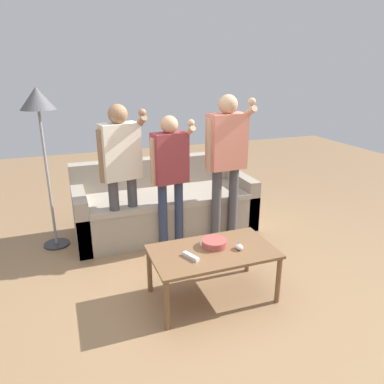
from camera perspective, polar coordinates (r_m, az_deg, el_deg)
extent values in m
plane|color=#93704C|center=(3.38, -0.14, -15.40)|extent=(12.00, 12.00, 0.00)
cube|color=#9E9384|center=(4.44, -4.15, -3.39)|extent=(2.11, 0.85, 0.43)
cube|color=#AA9F8F|center=(4.29, -3.98, -0.68)|extent=(1.83, 0.73, 0.06)
cube|color=#9E9384|center=(4.61, -5.45, 2.95)|extent=(2.11, 0.18, 0.41)
cube|color=#9E9384|center=(4.26, -17.03, -3.84)|extent=(0.14, 0.85, 0.62)
cube|color=#9E9384|center=(4.75, 7.30, -0.72)|extent=(0.14, 0.85, 0.62)
cube|color=brown|center=(3.10, 3.29, -9.32)|extent=(1.04, 0.60, 0.03)
cylinder|color=brown|center=(2.87, -3.98, -17.30)|extent=(0.04, 0.04, 0.43)
cylinder|color=brown|center=(3.23, 13.38, -13.29)|extent=(0.04, 0.04, 0.43)
cylinder|color=brown|center=(3.30, -6.68, -12.05)|extent=(0.04, 0.04, 0.43)
cylinder|color=brown|center=(3.62, 8.74, -9.19)|extent=(0.04, 0.04, 0.43)
cylinder|color=#B24C47|center=(3.15, 3.53, -7.98)|extent=(0.22, 0.22, 0.06)
ellipsoid|color=white|center=(3.12, 7.41, -8.51)|extent=(0.06, 0.09, 0.05)
cylinder|color=#4C4C51|center=(3.12, 7.33, -7.98)|extent=(0.02, 0.02, 0.01)
cylinder|color=#2D2D33|center=(4.43, -20.42, -7.65)|extent=(0.28, 0.28, 0.02)
cylinder|color=gray|center=(4.16, -21.61, 1.67)|extent=(0.03, 0.03, 1.49)
cone|color=#4C4C51|center=(4.01, -23.13, 13.37)|extent=(0.35, 0.35, 0.22)
cylinder|color=#47474C|center=(3.93, -11.94, -3.84)|extent=(0.10, 0.10, 0.82)
cylinder|color=#47474C|center=(3.99, -9.19, -3.26)|extent=(0.10, 0.10, 0.82)
cube|color=beige|center=(3.75, -11.19, 6.26)|extent=(0.42, 0.28, 0.56)
sphere|color=#936B4C|center=(3.69, -11.57, 11.87)|extent=(0.19, 0.19, 0.19)
cylinder|color=#936B4C|center=(3.69, -13.99, 5.45)|extent=(0.07, 0.07, 0.53)
cylinder|color=beige|center=(3.80, -8.54, 8.25)|extent=(0.07, 0.07, 0.27)
cylinder|color=#936B4C|center=(3.71, -8.20, 10.59)|extent=(0.12, 0.27, 0.20)
sphere|color=#936B4C|center=(3.63, -7.80, 12.21)|extent=(0.08, 0.08, 0.08)
cylinder|color=#2D3856|center=(3.93, -4.55, -3.91)|extent=(0.09, 0.09, 0.76)
cylinder|color=#2D3856|center=(4.01, -2.08, -3.41)|extent=(0.09, 0.09, 0.76)
cube|color=brown|center=(3.77, -3.49, 5.35)|extent=(0.38, 0.24, 0.52)
sphere|color=tan|center=(3.70, -3.60, 10.50)|extent=(0.18, 0.18, 0.18)
cylinder|color=tan|center=(3.70, -6.01, 4.65)|extent=(0.07, 0.07, 0.49)
cylinder|color=brown|center=(3.82, -1.06, 7.12)|extent=(0.07, 0.07, 0.25)
cylinder|color=tan|center=(3.74, -0.63, 9.28)|extent=(0.09, 0.25, 0.18)
sphere|color=tan|center=(3.67, -0.16, 10.77)|extent=(0.07, 0.07, 0.07)
cylinder|color=#47474C|center=(4.08, 3.84, -2.25)|extent=(0.11, 0.11, 0.86)
cylinder|color=#47474C|center=(4.18, 6.45, -1.80)|extent=(0.11, 0.11, 0.86)
cube|color=#DB7F6B|center=(3.93, 5.48, 7.89)|extent=(0.42, 0.24, 0.59)
sphere|color=tan|center=(3.87, 5.66, 13.52)|extent=(0.20, 0.20, 0.20)
cylinder|color=tan|center=(3.84, 2.79, 7.27)|extent=(0.08, 0.08, 0.56)
cylinder|color=#DB7F6B|center=(4.01, 8.11, 9.66)|extent=(0.08, 0.08, 0.28)
cylinder|color=tan|center=(3.93, 8.74, 12.09)|extent=(0.09, 0.28, 0.19)
sphere|color=tan|center=(3.86, 9.36, 13.78)|extent=(0.08, 0.08, 0.08)
cube|color=white|center=(3.13, 2.31, -8.44)|extent=(0.08, 0.15, 0.03)
cylinder|color=silver|center=(3.14, 2.00, -8.00)|extent=(0.01, 0.01, 0.00)
cube|color=silver|center=(3.10, 2.84, -8.46)|extent=(0.02, 0.02, 0.00)
cube|color=white|center=(2.97, -0.18, -10.07)|extent=(0.10, 0.17, 0.03)
cylinder|color=silver|center=(2.98, -0.57, -9.58)|extent=(0.01, 0.01, 0.00)
cube|color=silver|center=(2.93, 0.48, -10.13)|extent=(0.02, 0.02, 0.00)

